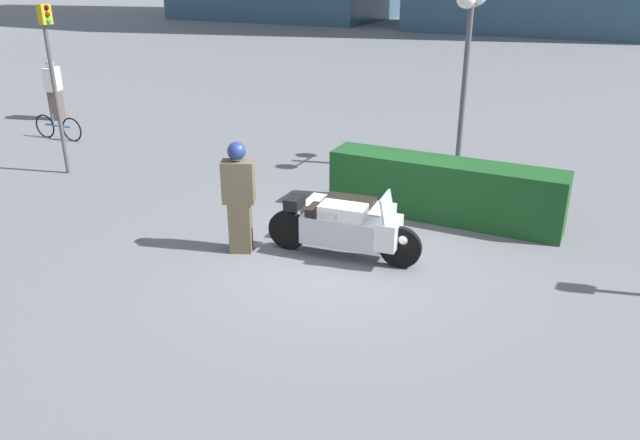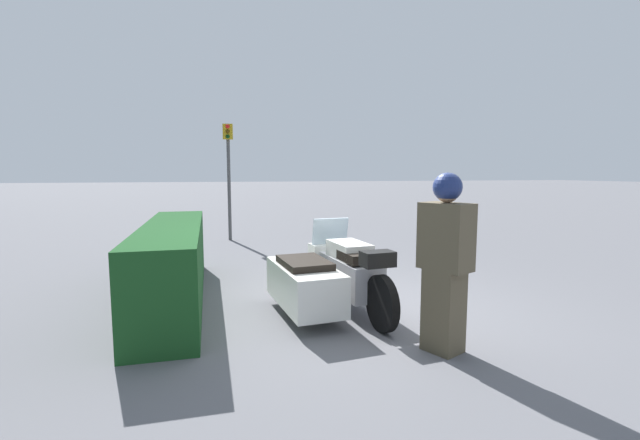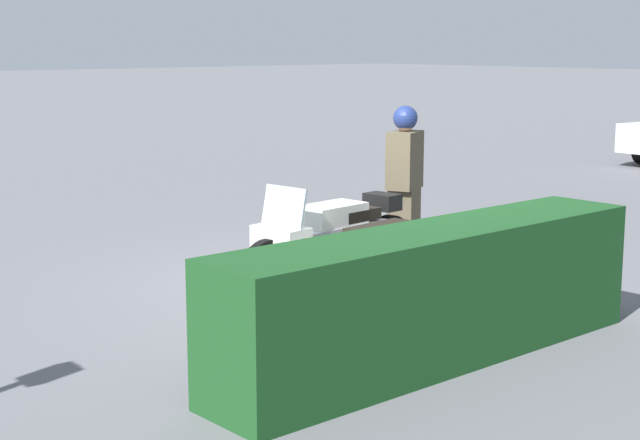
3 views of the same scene
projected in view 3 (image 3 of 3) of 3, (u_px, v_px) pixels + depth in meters
The scene contains 4 objects.
ground_plane at pixel (336, 284), 10.54m from camera, with size 160.00×160.00×0.00m, color slate.
police_motorcycle at pixel (356, 250), 10.01m from camera, with size 2.55×1.32×1.16m.
officer_rider at pixel (404, 179), 11.59m from camera, with size 0.58×0.48×1.84m.
hedge_bush_curbside at pixel (435, 296), 7.91m from camera, with size 4.25×0.79×1.10m, color #19471E.
Camera 3 is at (6.90, 7.58, 2.56)m, focal length 55.00 mm.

